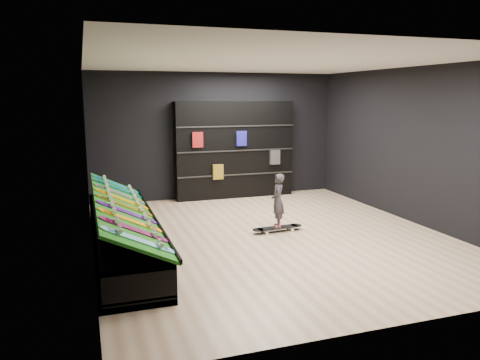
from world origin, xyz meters
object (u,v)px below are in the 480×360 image
object	(u,v)px
back_shelving	(235,150)
floor_skateboard	(277,229)
display_rack	(122,236)
child	(278,211)

from	to	relation	value
back_shelving	floor_skateboard	world-z (taller)	back_shelving
display_rack	back_shelving	distance (m)	4.54
back_shelving	child	distance (m)	3.23
display_rack	back_shelving	size ratio (longest dim) A/B	1.55
floor_skateboard	child	size ratio (longest dim) A/B	1.66
child	back_shelving	bearing A→B (deg)	-160.52
back_shelving	child	size ratio (longest dim) A/B	4.92
display_rack	floor_skateboard	world-z (taller)	display_rack
back_shelving	child	bearing A→B (deg)	-93.53
back_shelving	display_rack	bearing A→B (deg)	-131.73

